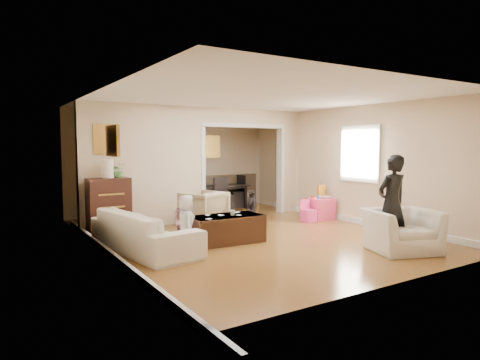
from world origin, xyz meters
TOP-DOWN VIEW (x-y plane):
  - floor at (0.00, 0.00)m, footprint 7.00×7.00m
  - partition_left at (-1.38, 1.80)m, footprint 2.75×0.18m
  - partition_right at (2.48, 1.80)m, footprint 0.55×0.18m
  - partition_header at (1.10, 1.80)m, footprint 2.22×0.18m
  - window_pane at (2.73, -0.40)m, footprint 0.03×0.95m
  - framed_art_partition at (-2.20, 1.70)m, footprint 0.45×0.03m
  - framed_art_sofa_wall at (-2.71, -0.60)m, footprint 0.03×0.55m
  - framed_art_alcove at (1.10, 3.44)m, footprint 0.45×0.03m
  - sofa at (-2.12, -0.23)m, footprint 1.23×2.38m
  - armchair_back at (-0.31, 1.18)m, footprint 1.05×1.06m
  - armchair_front at (1.44, -2.48)m, footprint 1.31×1.23m
  - dresser at (-2.24, 1.49)m, footprint 0.80×0.45m
  - table_lamp at (-2.24, 1.49)m, footprint 0.22×0.22m
  - potted_plant at (-2.04, 1.49)m, footprint 0.26×0.22m
  - coffee_table at (-0.67, -0.41)m, footprint 1.33×0.72m
  - coffee_cup at (-0.57, -0.46)m, footprint 0.11×0.11m
  - play_table at (2.39, 0.46)m, footprint 0.57×0.57m
  - cereal_box at (2.51, 0.56)m, footprint 0.21×0.09m
  - cyan_cup at (2.29, 0.41)m, footprint 0.08×0.08m
  - toy_block at (2.27, 0.58)m, footprint 0.09×0.08m
  - play_bowl at (2.44, 0.34)m, footprint 0.25×0.25m
  - dining_table at (0.97, 3.16)m, footprint 1.89×1.11m
  - adult_person at (1.35, -2.35)m, footprint 0.60×0.41m
  - child_kneel_a at (-1.52, -0.56)m, footprint 0.39×0.51m
  - child_kneel_b at (-1.37, -0.11)m, footprint 0.43×0.49m
  - child_toddler at (0.38, 0.34)m, footprint 0.50×0.45m
  - craft_papers at (-0.69, -0.35)m, footprint 0.90×0.46m

SIDE VIEW (x-z plane):
  - floor at x=0.00m, z-range 0.00..0.00m
  - coffee_table at x=-0.67m, z-range 0.00..0.49m
  - play_table at x=2.39m, z-range 0.00..0.50m
  - dining_table at x=0.97m, z-range 0.00..0.65m
  - sofa at x=-2.12m, z-range 0.00..0.66m
  - armchair_front at x=1.44m, z-range 0.00..0.68m
  - armchair_back at x=-0.31m, z-range 0.00..0.76m
  - child_toddler at x=0.38m, z-range 0.00..0.82m
  - child_kneel_b at x=-1.37m, z-range 0.00..0.86m
  - child_kneel_a at x=-1.52m, z-range 0.00..0.92m
  - craft_papers at x=-0.69m, z-range 0.49..0.49m
  - toy_block at x=2.27m, z-range 0.50..0.55m
  - play_bowl at x=2.44m, z-range 0.50..0.55m
  - coffee_cup at x=-0.57m, z-range 0.49..0.58m
  - cyan_cup at x=2.29m, z-range 0.50..0.58m
  - dresser at x=-2.24m, z-range 0.00..1.10m
  - cereal_box at x=2.51m, z-range 0.50..0.80m
  - adult_person at x=1.35m, z-range 0.00..1.58m
  - potted_plant at x=-2.04m, z-range 1.10..1.38m
  - table_lamp at x=-2.24m, z-range 1.10..1.46m
  - partition_left at x=-1.38m, z-range 0.00..2.60m
  - partition_right at x=2.48m, z-range 0.00..2.60m
  - window_pane at x=2.73m, z-range 1.00..2.10m
  - framed_art_alcove at x=1.10m, z-range 1.42..1.98m
  - framed_art_sofa_wall at x=-2.71m, z-range 1.60..2.00m
  - framed_art_partition at x=-2.20m, z-range 1.58..2.12m
  - partition_header at x=1.10m, z-range 2.25..2.60m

